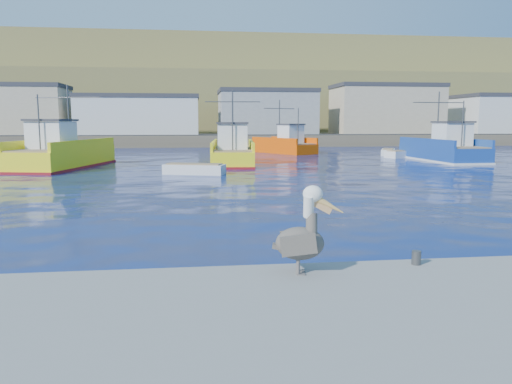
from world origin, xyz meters
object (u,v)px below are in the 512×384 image
trawler_yellow_b (233,153)px  skiff_far (388,153)px  boat_orange (285,144)px  trawler_yellow_a (62,154)px  skiff_extra (403,155)px  trawler_blue (444,150)px  skiff_mid (194,170)px  pelican (302,236)px

trawler_yellow_b → skiff_far: trawler_yellow_b is taller
boat_orange → skiff_far: bearing=-24.3°
trawler_yellow_b → boat_orange: trawler_yellow_b is taller
trawler_yellow_a → trawler_yellow_b: bearing=6.0°
trawler_yellow_b → skiff_extra: bearing=19.0°
trawler_yellow_b → skiff_far: bearing=29.3°
trawler_blue → skiff_far: 8.71m
boat_orange → skiff_mid: (-10.44, -22.33, -0.75)m
trawler_yellow_a → pelican: bearing=-68.2°
trawler_blue → skiff_extra: trawler_blue is taller
trawler_yellow_b → pelican: 32.38m
boat_orange → skiff_far: (10.45, -4.71, -0.77)m
trawler_yellow_b → trawler_yellow_a: bearing=-174.0°
trawler_yellow_b → boat_orange: 16.30m
skiff_far → trawler_yellow_b: bearing=-150.7°
trawler_blue → skiff_mid: (-22.82, -9.16, -0.72)m
trawler_yellow_a → skiff_mid: (10.26, -6.30, -0.77)m
boat_orange → skiff_extra: boat_orange is taller
boat_orange → skiff_extra: size_ratio=2.06×
trawler_yellow_a → trawler_blue: 33.20m
trawler_blue → pelican: size_ratio=5.96×
trawler_blue → pelican: bearing=-121.5°
trawler_yellow_a → trawler_blue: size_ratio=1.14×
trawler_yellow_b → skiff_mid: trawler_yellow_b is taller
skiff_mid → trawler_yellow_a: bearing=148.5°
skiff_extra → pelican: (-18.80, -38.43, 0.98)m
skiff_mid → skiff_far: size_ratio=1.08×
trawler_blue → skiff_far: bearing=102.8°
skiff_extra → pelican: size_ratio=2.40×
trawler_blue → boat_orange: 18.07m
skiff_far → skiff_extra: skiff_extra is taller
trawler_yellow_a → pelican: trawler_yellow_a is taller
boat_orange → skiff_far: 11.49m
trawler_yellow_a → boat_orange: (20.70, 16.03, -0.03)m
skiff_extra → trawler_blue: bearing=-67.7°
boat_orange → skiff_extra: (10.48, -8.54, -0.75)m
trawler_blue → skiff_extra: (-1.89, 4.63, -0.72)m
trawler_yellow_b → boat_orange: bearing=63.8°
boat_orange → trawler_blue: bearing=-46.8°
trawler_yellow_a → boat_orange: trawler_yellow_a is taller
trawler_yellow_a → skiff_mid: 12.06m
pelican → skiff_mid: bearing=94.9°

